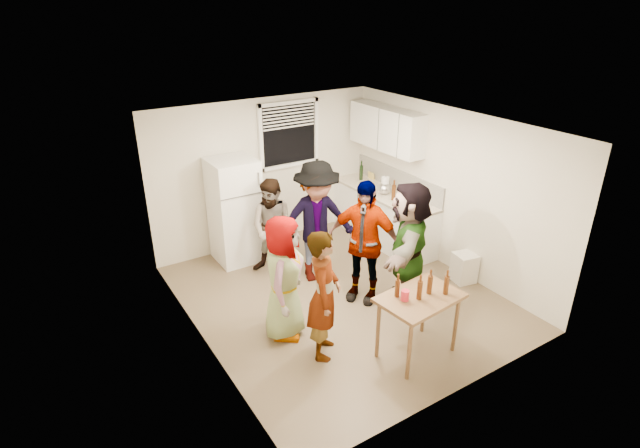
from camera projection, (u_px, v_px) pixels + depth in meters
room at (340, 297)px, 7.21m from camera, size 4.00×4.50×2.50m
window at (289, 134)px, 8.36m from camera, size 1.12×0.10×1.06m
refrigerator at (235, 211)px, 7.93m from camera, size 0.70×0.70×1.70m
counter_lower at (383, 217)px, 8.74m from camera, size 0.60×2.20×0.86m
countertop at (384, 193)px, 8.55m from camera, size 0.64×2.22×0.04m
backsplash at (398, 179)px, 8.61m from camera, size 0.03×2.20×0.36m
upper_cabinets at (386, 128)px, 8.32m from camera, size 0.34×1.60×0.70m
kettle at (384, 194)px, 8.48m from camera, size 0.32×0.30×0.21m
paper_towel at (385, 193)px, 8.51m from camera, size 0.13×0.13×0.29m
wine_bottle at (361, 180)px, 9.14m from camera, size 0.07×0.07×0.27m
beer_bottle_counter at (393, 200)px, 8.22m from camera, size 0.07×0.07×0.26m
blue_cup at (401, 208)px, 7.89m from camera, size 0.08×0.08×0.11m
picture_frame at (371, 176)px, 9.13m from camera, size 0.02×0.16×0.13m
trash_bin at (464, 266)px, 7.52m from camera, size 0.36×0.36×0.45m
serving_table at (415, 353)px, 6.07m from camera, size 1.02×0.74×0.81m
beer_bottle_table at (397, 296)px, 5.74m from camera, size 0.06×0.06×0.22m
red_cup at (405, 300)px, 5.67m from camera, size 0.09×0.09×0.13m
guest_grey at (286, 332)px, 6.45m from camera, size 1.75×1.66×0.52m
guest_stripe at (324, 351)px, 6.10m from camera, size 1.65×1.45×0.39m
guest_back_left at (276, 271)px, 7.88m from camera, size 1.58×1.62×0.58m
guest_back_right at (317, 277)px, 7.72m from camera, size 1.59×2.09×0.69m
guest_black at (361, 297)px, 7.21m from camera, size 2.06×1.87×0.44m
guest_orange at (404, 302)px, 7.08m from camera, size 2.47×2.47×0.54m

